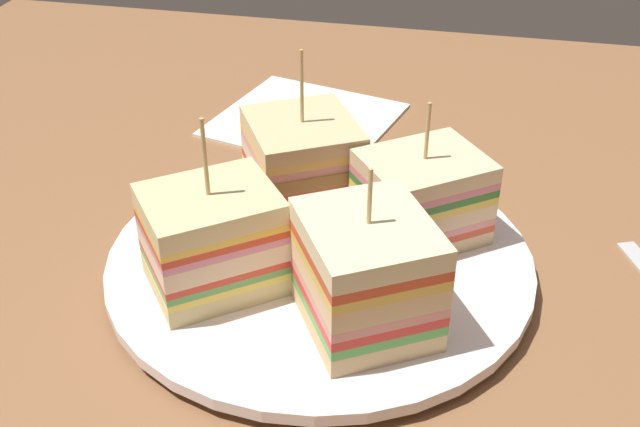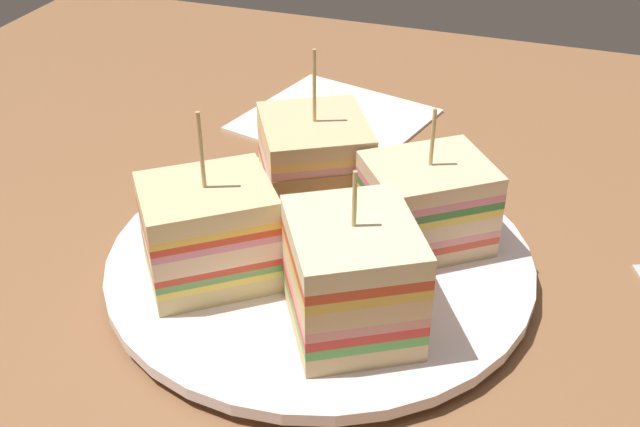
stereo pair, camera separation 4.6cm
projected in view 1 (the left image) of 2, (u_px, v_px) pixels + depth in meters
The scene contains 7 objects.
ground_plane at pixel (320, 283), 49.32cm from camera, with size 95.79×89.50×1.80cm, color brown.
plate at pixel (320, 261), 48.36cm from camera, with size 26.22×26.22×1.40cm.
sandwich_wedge_0 at pixel (421, 198), 48.36cm from camera, with size 9.34×9.05×9.21cm.
sandwich_wedge_1 at pixel (303, 161), 51.97cm from camera, with size 9.47×9.68×10.70cm.
sandwich_wedge_2 at pixel (214, 240), 44.03cm from camera, with size 9.36×9.09×10.71cm.
sandwich_wedge_3 at pixel (366, 274), 41.09cm from camera, with size 9.18×9.51×9.69cm.
napkin at pixel (305, 118), 66.34cm from camera, with size 14.00×13.35×0.50cm, color white.
Camera 1 is at (-8.38, 37.88, 29.88)cm, focal length 43.65 mm.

